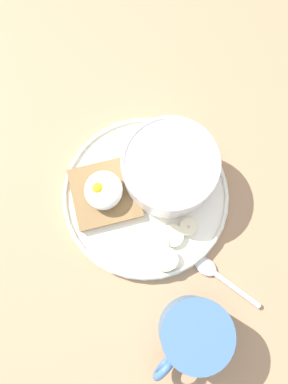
% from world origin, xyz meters
% --- Properties ---
extents(ground_plane, '(1.20, 1.20, 0.02)m').
position_xyz_m(ground_plane, '(0.00, 0.00, 0.01)').
color(ground_plane, '#9A7956').
rests_on(ground_plane, ground).
extents(plate, '(0.25, 0.25, 0.02)m').
position_xyz_m(plate, '(0.00, 0.00, 0.03)').
color(plate, silver).
rests_on(plate, ground_plane).
extents(oatmeal_bowl, '(0.14, 0.14, 0.07)m').
position_xyz_m(oatmeal_bowl, '(-0.03, 0.03, 0.06)').
color(oatmeal_bowl, white).
rests_on(oatmeal_bowl, plate).
extents(toast_slice, '(0.12, 0.12, 0.01)m').
position_xyz_m(toast_slice, '(0.00, -0.06, 0.04)').
color(toast_slice, olive).
rests_on(toast_slice, plate).
extents(poached_egg, '(0.06, 0.06, 0.03)m').
position_xyz_m(poached_egg, '(0.00, -0.06, 0.06)').
color(poached_egg, white).
rests_on(poached_egg, toast_slice).
extents(banana_slice_front, '(0.04, 0.04, 0.02)m').
position_xyz_m(banana_slice_front, '(0.07, 0.02, 0.04)').
color(banana_slice_front, beige).
rests_on(banana_slice_front, plate).
extents(banana_slice_left, '(0.03, 0.03, 0.01)m').
position_xyz_m(banana_slice_left, '(0.05, 0.06, 0.04)').
color(banana_slice_left, beige).
rests_on(banana_slice_left, plate).
extents(banana_slice_back, '(0.05, 0.05, 0.02)m').
position_xyz_m(banana_slice_back, '(0.10, 0.03, 0.04)').
color(banana_slice_back, '#FCECBD').
rests_on(banana_slice_back, plate).
extents(banana_slice_right, '(0.04, 0.04, 0.01)m').
position_xyz_m(banana_slice_right, '(0.06, 0.04, 0.04)').
color(banana_slice_right, '#EFEAB6').
rests_on(banana_slice_right, plate).
extents(coffee_mug, '(0.11, 0.10, 0.08)m').
position_xyz_m(coffee_mug, '(0.19, 0.07, 0.06)').
color(coffee_mug, '#3B608B').
rests_on(coffee_mug, ground_plane).
extents(spoon, '(0.08, 0.10, 0.01)m').
position_xyz_m(spoon, '(0.12, 0.11, 0.02)').
color(spoon, silver).
rests_on(spoon, ground_plane).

